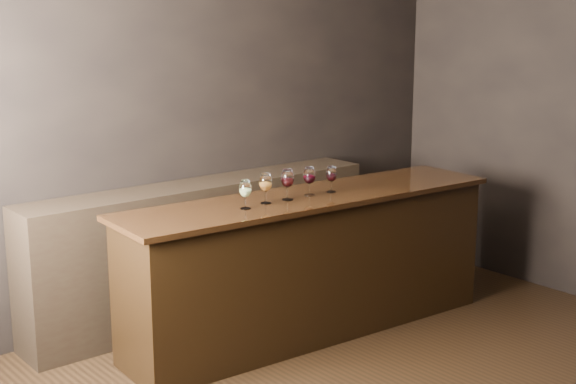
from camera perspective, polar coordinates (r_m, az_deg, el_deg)
room_shell at (r=4.06m, az=5.82°, el=7.09°), size 5.02×4.52×2.81m
bar_counter at (r=5.58m, az=1.63°, el=-5.34°), size 2.75×0.76×0.95m
bar_top at (r=5.45m, az=1.66°, el=-0.40°), size 2.84×0.83×0.04m
back_bar_shelf at (r=5.94m, az=-5.97°, el=-4.04°), size 2.77×0.40×1.00m
glass_white at (r=5.04m, az=-3.06°, el=0.19°), size 0.08×0.08×0.18m
glass_amber at (r=5.18m, az=-1.60°, el=0.63°), size 0.08×0.08×0.20m
glass_red_a at (r=5.27m, az=-0.04°, el=0.92°), size 0.09×0.09×0.21m
glass_red_b at (r=5.41m, az=1.53°, el=1.13°), size 0.08×0.08×0.20m
glass_red_c at (r=5.52m, az=3.11°, el=1.24°), size 0.08×0.08×0.18m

